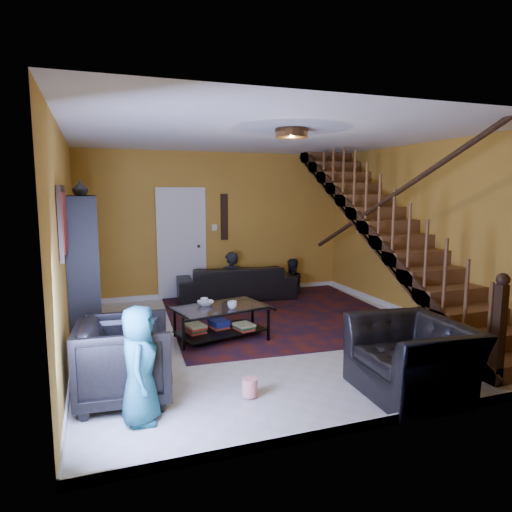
{
  "coord_description": "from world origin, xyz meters",
  "views": [
    {
      "loc": [
        -2.28,
        -5.9,
        2.07
      ],
      "look_at": [
        -0.02,
        0.4,
        1.1
      ],
      "focal_mm": 32.0,
      "sensor_mm": 36.0,
      "label": 1
    }
  ],
  "objects_px": {
    "armchair_right": "(412,358)",
    "coffee_table": "(221,320)",
    "armchair_left": "(125,360)",
    "bookshelf": "(86,272)",
    "sofa": "(236,282)"
  },
  "relations": [
    {
      "from": "armchair_right",
      "to": "coffee_table",
      "type": "relative_size",
      "value": 0.84
    },
    {
      "from": "armchair_left",
      "to": "coffee_table",
      "type": "relative_size",
      "value": 0.66
    },
    {
      "from": "coffee_table",
      "to": "bookshelf",
      "type": "bearing_deg",
      "value": 162.68
    },
    {
      "from": "coffee_table",
      "to": "sofa",
      "type": "bearing_deg",
      "value": 67.83
    },
    {
      "from": "sofa",
      "to": "armchair_right",
      "type": "xyz_separation_m",
      "value": [
        0.48,
        -4.55,
        0.05
      ]
    },
    {
      "from": "bookshelf",
      "to": "sofa",
      "type": "height_order",
      "value": "bookshelf"
    },
    {
      "from": "coffee_table",
      "to": "armchair_left",
      "type": "bearing_deg",
      "value": -133.0
    },
    {
      "from": "armchair_left",
      "to": "coffee_table",
      "type": "xyz_separation_m",
      "value": [
        1.38,
        1.48,
        -0.14
      ]
    },
    {
      "from": "armchair_left",
      "to": "coffee_table",
      "type": "height_order",
      "value": "armchair_left"
    },
    {
      "from": "sofa",
      "to": "armchair_right",
      "type": "height_order",
      "value": "armchair_right"
    },
    {
      "from": "sofa",
      "to": "coffee_table",
      "type": "xyz_separation_m",
      "value": [
        -0.91,
        -2.24,
        -0.05
      ]
    },
    {
      "from": "armchair_left",
      "to": "coffee_table",
      "type": "bearing_deg",
      "value": -37.79
    },
    {
      "from": "bookshelf",
      "to": "armchair_right",
      "type": "bearing_deg",
      "value": -42.31
    },
    {
      "from": "bookshelf",
      "to": "armchair_right",
      "type": "distance_m",
      "value": 4.27
    },
    {
      "from": "armchair_left",
      "to": "armchair_right",
      "type": "height_order",
      "value": "armchair_left"
    }
  ]
}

